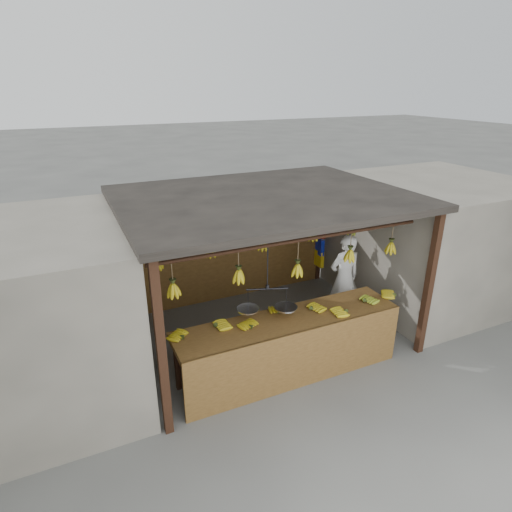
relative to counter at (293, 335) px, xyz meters
name	(u,v)px	position (x,y,z in m)	size (l,w,h in m)	color
ground	(263,333)	(0.13, 1.22, -0.70)	(80.00, 80.00, 0.00)	#5B5B57
stall	(255,216)	(0.13, 1.55, 1.27)	(4.30, 3.30, 2.40)	black
neighbor_left	(9,320)	(-3.47, 1.22, 0.45)	(3.00, 3.00, 2.30)	slate
neighbor_right	(432,239)	(3.73, 1.22, 0.45)	(3.00, 3.00, 2.30)	slate
counter	(293,335)	(0.00, 0.00, 0.00)	(3.57, 0.75, 0.96)	brown
hanging_bananas	(264,243)	(0.14, 1.23, 0.92)	(3.54, 2.22, 0.39)	#AE9712
balance_scale	(267,306)	(-0.30, 0.22, 0.42)	(0.80, 0.48, 0.93)	black
vendor	(344,278)	(1.63, 1.09, 0.09)	(0.58, 0.38, 1.58)	white
bag_bundles	(320,238)	(2.07, 2.57, 0.28)	(0.08, 0.26, 1.24)	#199926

